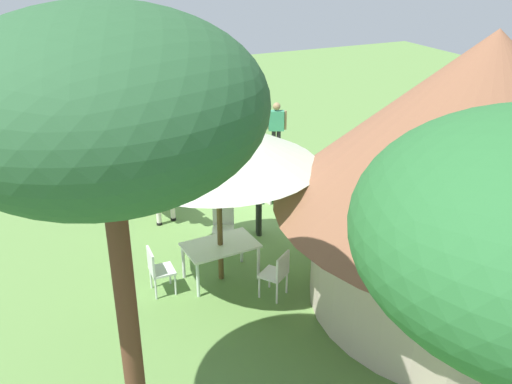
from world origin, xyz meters
TOP-DOWN VIEW (x-y plane):
  - ground_plane at (0.00, 0.00)m, footprint 36.00×36.00m
  - thatched_hut at (-1.48, 4.46)m, footprint 6.56×6.56m
  - shade_umbrella at (2.07, 2.06)m, footprint 3.54×3.54m
  - patio_dining_table at (2.07, 2.06)m, footprint 1.40×0.91m
  - patio_chair_west_end at (1.37, 3.05)m, footprint 0.60×0.60m
  - patio_chair_near_hut at (1.58, 0.96)m, footprint 0.57×0.56m
  - patio_chair_near_lawn at (3.28, 2.03)m, footprint 0.43×0.45m
  - guest_beside_umbrella at (0.68, 0.76)m, footprint 0.34×0.56m
  - standing_watcher at (-1.77, -3.32)m, footprint 0.54×0.38m
  - striped_lounge_chair at (-0.37, -0.84)m, footprint 0.71×0.90m
  - zebra_nearest_camera at (-3.22, -0.69)m, footprint 1.88×1.56m
  - zebra_by_umbrella at (2.50, -1.12)m, footprint 1.03×2.17m
  - acacia_tree_left_background at (4.45, 5.46)m, footprint 3.11×3.11m
  - brick_patio_kerb at (2.91, -3.00)m, footprint 1.78×2.57m

SIDE VIEW (x-z plane):
  - ground_plane at x=0.00m, z-range 0.00..0.00m
  - brick_patio_kerb at x=2.91m, z-range 0.00..0.08m
  - striped_lounge_chair at x=-0.37m, z-range -0.07..0.59m
  - patio_chair_west_end at x=1.37m, z-range 0.07..0.97m
  - patio_chair_near_hut at x=1.58m, z-range 0.07..0.97m
  - patio_chair_near_lawn at x=3.28m, z-range 0.07..0.97m
  - patio_dining_table at x=2.07m, z-range 0.28..1.02m
  - zebra_by_umbrella at x=2.50m, z-range 0.21..1.69m
  - zebra_nearest_camera at x=-3.22m, z-range 0.21..1.69m
  - guest_beside_umbrella at x=0.68m, z-range 0.17..1.80m
  - standing_watcher at x=-1.77m, z-range 0.17..1.82m
  - thatched_hut at x=-1.48m, z-range 0.25..5.00m
  - shade_umbrella at x=2.07m, z-range 1.17..4.36m
  - acacia_tree_left_background at x=4.45m, z-range 1.78..7.27m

